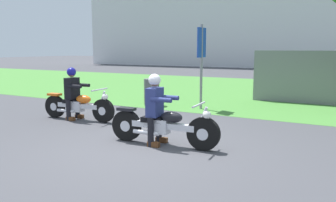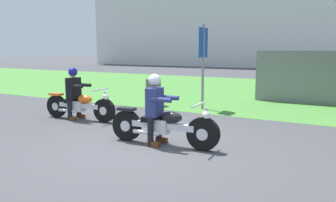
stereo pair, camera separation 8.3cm
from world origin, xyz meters
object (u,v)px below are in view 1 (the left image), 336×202
motorcycle_lead (163,126)px  sign_banner (201,53)px  rider_follow (73,89)px  motorcycle_follow (78,106)px  trash_can (152,92)px  rider_lead (156,104)px

motorcycle_lead → sign_banner: (-0.97, 4.13, 1.34)m
rider_follow → sign_banner: 4.00m
motorcycle_follow → trash_can: size_ratio=2.50×
rider_lead → motorcycle_follow: 3.20m
motorcycle_lead → rider_follow: rider_follow is taller
rider_follow → sign_banner: bearing=48.7°
motorcycle_lead → trash_can: (-2.68, 3.98, 0.05)m
rider_follow → rider_lead: bearing=-22.3°
trash_can → sign_banner: sign_banner is taller
sign_banner → rider_lead: bearing=-79.1°
motorcycle_lead → rider_lead: 0.46m
rider_lead → trash_can: 4.73m
motorcycle_lead → rider_lead: size_ratio=1.64×
trash_can → motorcycle_follow: bearing=-99.3°
rider_lead → rider_follow: rider_lead is taller
motorcycle_lead → trash_can: size_ratio=2.59×
motorcycle_lead → rider_lead: bearing=179.2°
rider_follow → trash_can: size_ratio=1.57×
rider_lead → motorcycle_follow: rider_lead is taller
motorcycle_lead → rider_follow: size_ratio=1.65×
motorcycle_follow → trash_can: 2.98m
motorcycle_follow → sign_banner: bearing=50.6°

